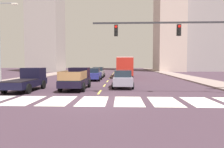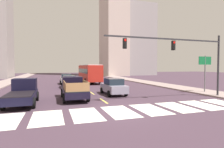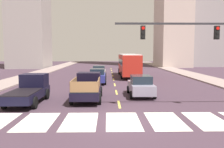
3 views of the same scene
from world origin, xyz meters
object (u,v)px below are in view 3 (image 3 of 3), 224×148
object	(u,v)px
pickup_dark	(30,90)
sedan_near_right	(97,76)
pickup_stakebed	(88,87)
sedan_mid	(141,86)
city_bus	(129,63)
sedan_far	(99,72)

from	to	relation	value
pickup_dark	sedan_near_right	world-z (taller)	pickup_dark
pickup_stakebed	sedan_mid	size ratio (longest dim) A/B	1.18
city_bus	sedan_near_right	bearing A→B (deg)	-120.19
sedan_near_right	sedan_far	distance (m)	5.91
sedan_near_right	city_bus	bearing A→B (deg)	62.55
pickup_dark	sedan_far	world-z (taller)	pickup_dark
city_bus	sedan_far	bearing A→B (deg)	-160.97
sedan_near_right	sedan_far	bearing A→B (deg)	92.87
pickup_dark	sedan_far	size ratio (longest dim) A/B	1.18
pickup_stakebed	sedan_mid	world-z (taller)	pickup_stakebed
pickup_stakebed	city_bus	bearing A→B (deg)	73.04
pickup_stakebed	sedan_far	xyz separation A→B (m)	(0.35, 14.98, -0.08)
pickup_stakebed	city_bus	world-z (taller)	city_bus
sedan_far	sedan_near_right	bearing A→B (deg)	-91.74
pickup_dark	city_bus	size ratio (longest dim) A/B	0.48
pickup_dark	sedan_near_right	size ratio (longest dim) A/B	1.18
pickup_stakebed	sedan_far	world-z (taller)	pickup_stakebed
city_bus	sedan_near_right	xyz separation A→B (m)	(-4.29, -7.41, -1.09)
pickup_stakebed	sedan_mid	bearing A→B (deg)	14.09
pickup_stakebed	sedan_far	size ratio (longest dim) A/B	1.18
pickup_stakebed	pickup_dark	distance (m)	4.28
pickup_dark	sedan_far	distance (m)	16.72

